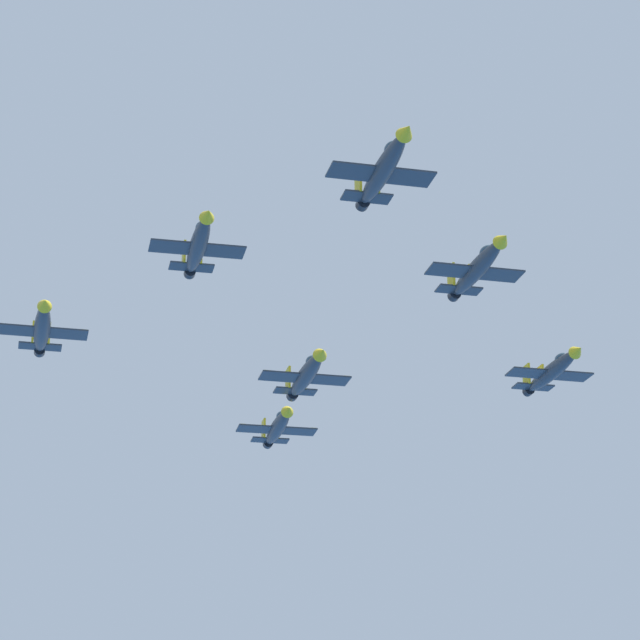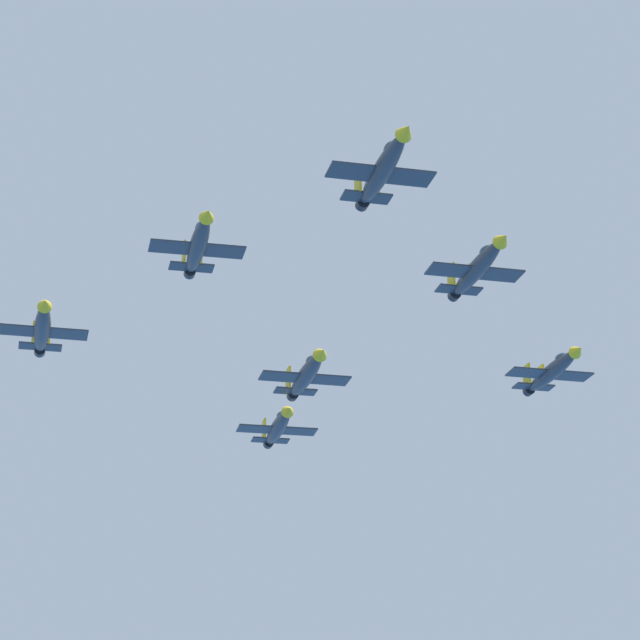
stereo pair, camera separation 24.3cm
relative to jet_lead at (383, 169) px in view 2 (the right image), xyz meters
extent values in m
ellipsoid|color=#2D3338|center=(0.02, 0.03, -0.08)|extent=(9.35, 14.06, 1.95)
cone|color=gold|center=(-4.26, -7.26, -0.08)|extent=(2.41, 2.52, 1.66)
ellipsoid|color=#334751|center=(-1.67, -2.85, 0.65)|extent=(2.57, 2.98, 1.14)
cube|color=#2D3338|center=(0.40, 0.68, -0.19)|extent=(11.09, 8.46, 0.19)
cube|color=gold|center=(4.60, -1.78, -0.14)|extent=(2.23, 3.07, 0.23)
cube|color=gold|center=(-3.80, 3.14, -0.14)|extent=(2.23, 3.07, 0.23)
cube|color=#2D3338|center=(3.23, 5.52, -0.08)|extent=(5.69, 4.68, 0.19)
cube|color=gold|center=(3.92, 4.76, 1.33)|extent=(1.32, 2.00, 2.81)
cube|color=gold|center=(2.24, 5.75, 1.33)|extent=(1.32, 2.00, 2.81)
cylinder|color=black|center=(4.07, 6.94, -0.08)|extent=(1.72, 1.62, 1.36)
ellipsoid|color=#2D3338|center=(23.63, 7.92, -1.60)|extent=(9.58, 14.46, 2.00)
cone|color=gold|center=(19.26, 0.42, -1.60)|extent=(2.48, 2.59, 1.70)
ellipsoid|color=#334751|center=(21.90, 4.96, -0.85)|extent=(2.64, 3.06, 1.17)
cube|color=#2D3338|center=(24.02, 8.59, -1.71)|extent=(11.40, 8.68, 0.20)
cube|color=gold|center=(28.35, 6.07, -1.66)|extent=(2.29, 3.16, 0.24)
cube|color=gold|center=(19.70, 11.11, -1.66)|extent=(2.29, 3.16, 0.24)
cube|color=#2D3338|center=(26.93, 13.57, -1.60)|extent=(5.85, 4.80, 0.20)
cube|color=gold|center=(27.63, 12.80, -0.15)|extent=(1.35, 2.06, 2.89)
cube|color=gold|center=(25.90, 13.81, -0.15)|extent=(1.35, 2.06, 2.89)
cylinder|color=black|center=(27.78, 15.03, -1.60)|extent=(1.77, 1.67, 1.40)
ellipsoid|color=#2D3338|center=(-3.97, 24.60, -1.67)|extent=(9.40, 13.62, 1.91)
cone|color=gold|center=(-8.31, 17.57, -1.67)|extent=(2.38, 2.47, 1.62)
ellipsoid|color=#334751|center=(-5.68, 21.83, -0.95)|extent=(2.55, 2.91, 1.11)
cube|color=#2D3338|center=(-3.58, 25.24, -1.77)|extent=(10.79, 8.44, 0.19)
cube|color=gold|center=(0.47, 22.73, -1.72)|extent=(2.23, 2.98, 0.23)
cube|color=gold|center=(-7.64, 27.74, -1.72)|extent=(2.23, 2.98, 0.23)
cube|color=#2D3338|center=(-0.70, 29.90, -1.67)|extent=(5.55, 4.65, 0.19)
cube|color=gold|center=(-0.05, 29.15, -0.29)|extent=(1.33, 1.94, 2.75)
cube|color=gold|center=(-1.67, 30.15, -0.29)|extent=(1.33, 1.94, 2.75)
cylinder|color=black|center=(0.14, 31.27, -1.67)|extent=(1.69, 1.60, 1.33)
ellipsoid|color=#2D3338|center=(47.25, 15.81, -6.68)|extent=(9.39, 14.19, 1.96)
cone|color=gold|center=(42.96, 8.45, -6.68)|extent=(2.43, 2.54, 1.67)
ellipsoid|color=#334751|center=(45.55, 12.91, -5.95)|extent=(2.59, 3.01, 1.15)
cube|color=#2D3338|center=(47.63, 16.47, -6.79)|extent=(11.19, 8.51, 0.20)
cube|color=gold|center=(51.88, 14.00, -6.74)|extent=(2.24, 3.10, 0.24)
cube|color=gold|center=(43.39, 18.94, -6.74)|extent=(2.24, 3.10, 0.24)
cube|color=#2D3338|center=(50.48, 21.36, -6.68)|extent=(5.74, 4.71, 0.20)
cube|color=gold|center=(51.17, 20.60, -5.26)|extent=(1.33, 2.02, 2.84)
cube|color=gold|center=(49.47, 21.59, -5.26)|extent=(1.33, 2.02, 2.84)
cylinder|color=black|center=(51.31, 22.79, -6.68)|extent=(1.74, 1.64, 1.38)
ellipsoid|color=#2D3338|center=(-7.96, 49.18, -5.87)|extent=(9.49, 14.20, 1.97)
cone|color=gold|center=(-12.30, 41.83, -5.87)|extent=(2.44, 2.55, 1.68)
ellipsoid|color=#334751|center=(-9.67, 46.28, -5.13)|extent=(2.61, 3.01, 1.15)
cube|color=#2D3338|center=(-7.57, 49.84, -5.98)|extent=(11.21, 8.59, 0.20)
cube|color=gold|center=(-3.32, 47.34, -5.93)|extent=(2.26, 3.10, 0.24)
cube|color=gold|center=(-11.81, 52.35, -5.93)|extent=(2.26, 3.10, 0.24)
cube|color=#2D3338|center=(-4.68, 54.73, -5.87)|extent=(5.75, 4.75, 0.20)
cube|color=gold|center=(-3.99, 53.96, -4.45)|extent=(1.34, 2.02, 2.85)
cube|color=gold|center=(-5.69, 54.96, -4.45)|extent=(1.34, 2.02, 2.85)
cylinder|color=black|center=(-3.84, 56.16, -5.87)|extent=(1.74, 1.64, 1.38)
ellipsoid|color=#2D3338|center=(19.64, 32.50, -9.45)|extent=(9.66, 14.42, 2.00)
cone|color=gold|center=(15.22, 25.03, -9.45)|extent=(2.48, 2.59, 1.70)
ellipsoid|color=#334751|center=(17.90, 29.55, -8.70)|extent=(2.65, 3.06, 1.17)
cube|color=#2D3338|center=(20.04, 33.17, -9.56)|extent=(11.39, 8.73, 0.20)
cube|color=gold|center=(24.35, 30.62, -9.50)|extent=(2.30, 3.15, 0.24)
cube|color=gold|center=(15.73, 35.72, -9.50)|extent=(2.30, 3.15, 0.24)
cube|color=#2D3338|center=(22.98, 38.13, -9.45)|extent=(5.84, 4.83, 0.20)
cube|color=gold|center=(23.68, 37.35, -8.00)|extent=(1.36, 2.05, 2.89)
cube|color=gold|center=(21.96, 38.37, -8.00)|extent=(1.36, 2.05, 2.89)
cylinder|color=black|center=(23.84, 39.58, -9.45)|extent=(1.77, 1.67, 1.40)
ellipsoid|color=#2D3338|center=(29.46, 48.73, -10.74)|extent=(9.62, 13.79, 1.94)
cone|color=gold|center=(25.01, 41.62, -10.74)|extent=(2.42, 2.51, 1.65)
ellipsoid|color=#334751|center=(27.70, 45.93, -10.01)|extent=(2.60, 2.96, 1.13)
cube|color=#2D3338|center=(29.86, 49.37, -10.85)|extent=(10.94, 8.62, 0.19)
cube|color=gold|center=(33.96, 46.81, -10.79)|extent=(2.28, 3.02, 0.23)
cube|color=gold|center=(25.76, 51.94, -10.79)|extent=(2.28, 3.02, 0.23)
cube|color=#2D3338|center=(32.81, 54.09, -10.74)|extent=(5.63, 4.74, 0.19)
cube|color=gold|center=(33.47, 53.33, -9.34)|extent=(1.36, 1.96, 2.80)
cube|color=gold|center=(31.83, 54.35, -9.34)|extent=(1.36, 1.96, 2.80)
cylinder|color=black|center=(33.68, 55.48, -10.74)|extent=(1.72, 1.63, 1.35)
camera|label=1|loc=(-89.98, -85.90, -63.28)|focal=77.52mm
camera|label=2|loc=(-89.80, -86.06, -63.28)|focal=77.52mm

